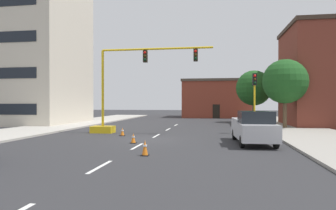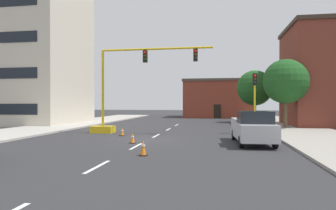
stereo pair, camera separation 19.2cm
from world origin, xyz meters
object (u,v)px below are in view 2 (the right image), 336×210
(traffic_signal_gantry, at_px, (118,105))
(tree_right_far, at_px, (255,88))
(traffic_light_pole_right, at_px, (255,89))
(traffic_cone_roadside_a, at_px, (122,132))
(traffic_cone_roadside_c, at_px, (143,148))
(tree_right_mid, at_px, (286,82))
(pickup_truck_silver, at_px, (253,128))
(traffic_cone_roadside_b, at_px, (133,138))

(traffic_signal_gantry, distance_m, tree_right_far, 19.67)
(traffic_light_pole_right, bearing_deg, traffic_cone_roadside_a, -162.45)
(traffic_light_pole_right, bearing_deg, traffic_cone_roadside_c, -119.43)
(tree_right_mid, relative_size, pickup_truck_silver, 1.18)
(tree_right_far, bearing_deg, tree_right_mid, -79.15)
(traffic_cone_roadside_b, bearing_deg, tree_right_far, 65.38)
(tree_right_far, bearing_deg, traffic_cone_roadside_c, -107.44)
(traffic_cone_roadside_a, bearing_deg, tree_right_mid, 30.69)
(traffic_cone_roadside_a, bearing_deg, pickup_truck_silver, -17.93)
(traffic_cone_roadside_b, bearing_deg, traffic_light_pole_right, 41.31)
(traffic_light_pole_right, distance_m, tree_right_mid, 5.83)
(pickup_truck_silver, distance_m, traffic_cone_roadside_a, 9.61)
(traffic_cone_roadside_a, bearing_deg, traffic_signal_gantry, 117.43)
(pickup_truck_silver, relative_size, traffic_cone_roadside_c, 7.45)
(traffic_signal_gantry, height_order, tree_right_far, traffic_signal_gantry)
(tree_right_far, xyz_separation_m, pickup_truck_silver, (-2.37, -19.92, -3.30))
(traffic_light_pole_right, bearing_deg, pickup_truck_silver, -97.53)
(traffic_light_pole_right, xyz_separation_m, pickup_truck_silver, (-0.80, -6.09, -2.55))
(tree_right_mid, distance_m, traffic_cone_roadside_b, 16.81)
(tree_right_mid, bearing_deg, tree_right_far, 100.85)
(traffic_light_pole_right, bearing_deg, tree_right_far, 83.54)
(traffic_cone_roadside_a, bearing_deg, tree_right_far, 55.90)
(tree_right_far, relative_size, traffic_cone_roadside_a, 10.62)
(tree_right_far, distance_m, traffic_cone_roadside_c, 26.44)
(tree_right_far, bearing_deg, traffic_light_pole_right, -96.46)
(tree_right_mid, bearing_deg, traffic_light_pole_right, -125.07)
(traffic_cone_roadside_a, relative_size, traffic_cone_roadside_c, 0.82)
(traffic_cone_roadside_c, bearing_deg, tree_right_far, 72.56)
(tree_right_mid, distance_m, traffic_cone_roadside_c, 18.96)
(traffic_cone_roadside_c, bearing_deg, pickup_truck_silver, 42.62)
(traffic_signal_gantry, relative_size, tree_right_mid, 1.51)
(traffic_cone_roadside_c, bearing_deg, traffic_cone_roadside_a, 114.57)
(tree_right_far, height_order, traffic_cone_roadside_a, tree_right_far)
(tree_right_mid, xyz_separation_m, traffic_cone_roadside_a, (-13.23, -7.85, -4.14))
(traffic_signal_gantry, xyz_separation_m, tree_right_far, (12.46, 15.09, 1.99))
(traffic_light_pole_right, height_order, traffic_cone_roadside_c, traffic_light_pole_right)
(tree_right_mid, bearing_deg, traffic_cone_roadside_a, -149.31)
(traffic_signal_gantry, relative_size, traffic_cone_roadside_c, 13.31)
(tree_right_mid, relative_size, tree_right_far, 1.01)
(tree_right_far, relative_size, traffic_cone_roadside_c, 8.75)
(traffic_signal_gantry, height_order, traffic_light_pole_right, traffic_signal_gantry)
(pickup_truck_silver, xyz_separation_m, traffic_cone_roadside_b, (-7.19, -0.93, -0.68))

